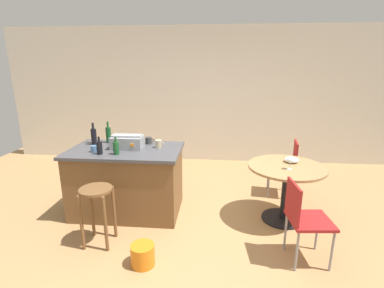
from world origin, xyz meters
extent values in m
plane|color=#A37A4C|center=(0.00, 0.00, 0.00)|extent=(8.80, 8.80, 0.00)
cube|color=beige|center=(0.00, 2.81, 1.35)|extent=(8.00, 0.10, 2.70)
cube|color=brown|center=(-0.84, 0.46, 0.43)|extent=(1.39, 0.83, 0.85)
cube|color=#424247|center=(-0.84, 0.46, 0.87)|extent=(1.45, 0.89, 0.04)
cylinder|color=brown|center=(-0.81, -0.17, 0.32)|extent=(0.04, 0.04, 0.64)
cylinder|color=brown|center=(-1.07, -0.17, 0.32)|extent=(0.04, 0.04, 0.64)
cylinder|color=brown|center=(-1.07, -0.43, 0.32)|extent=(0.04, 0.04, 0.64)
cylinder|color=brown|center=(-0.81, -0.43, 0.32)|extent=(0.04, 0.04, 0.64)
cylinder|color=brown|center=(-0.94, -0.30, 0.65)|extent=(0.35, 0.35, 0.03)
cylinder|color=black|center=(1.23, 0.41, 0.01)|extent=(0.52, 0.52, 0.02)
cylinder|color=black|center=(1.23, 0.41, 0.36)|extent=(0.07, 0.07, 0.71)
cylinder|color=#A37A4C|center=(1.23, 0.41, 0.73)|extent=(0.95, 0.95, 0.03)
cube|color=maroon|center=(1.30, -0.39, 0.45)|extent=(0.43, 0.43, 0.03)
cube|color=maroon|center=(1.11, -0.41, 0.65)|extent=(0.06, 0.36, 0.40)
cylinder|color=gray|center=(1.11, -0.24, 0.22)|extent=(0.02, 0.02, 0.44)
cylinder|color=gray|center=(1.15, -0.58, 0.22)|extent=(0.02, 0.02, 0.44)
cylinder|color=gray|center=(1.48, -0.54, 0.22)|extent=(0.02, 0.02, 0.44)
cylinder|color=gray|center=(1.45, -0.21, 0.22)|extent=(0.02, 0.02, 0.44)
cube|color=maroon|center=(1.34, 1.18, 0.46)|extent=(0.45, 0.45, 0.03)
cube|color=maroon|center=(1.53, 1.16, 0.66)|extent=(0.07, 0.36, 0.40)
cylinder|color=gray|center=(1.48, 0.99, 0.22)|extent=(0.02, 0.02, 0.45)
cylinder|color=gray|center=(1.53, 1.33, 0.22)|extent=(0.02, 0.02, 0.45)
cylinder|color=gray|center=(1.19, 1.38, 0.22)|extent=(0.02, 0.02, 0.45)
cylinder|color=gray|center=(1.15, 1.04, 0.22)|extent=(0.02, 0.02, 0.45)
cube|color=gray|center=(-0.82, 0.49, 0.97)|extent=(0.41, 0.24, 0.16)
cube|color=gray|center=(-0.82, 0.49, 1.06)|extent=(0.39, 0.15, 0.02)
cube|color=orange|center=(-0.92, 0.36, 0.97)|extent=(0.04, 0.01, 0.04)
cube|color=orange|center=(-0.72, 0.36, 0.97)|extent=(0.04, 0.01, 0.04)
cylinder|color=black|center=(-1.33, 0.63, 1.00)|extent=(0.07, 0.07, 0.22)
cylinder|color=black|center=(-1.33, 0.63, 1.15)|extent=(0.03, 0.03, 0.08)
cylinder|color=#194C23|center=(-1.17, 0.75, 1.00)|extent=(0.07, 0.07, 0.22)
cylinder|color=#194C23|center=(-1.17, 0.75, 1.15)|extent=(0.03, 0.03, 0.08)
cylinder|color=black|center=(-1.08, 0.21, 0.97)|extent=(0.07, 0.07, 0.16)
cylinder|color=black|center=(-1.08, 0.21, 1.08)|extent=(0.03, 0.03, 0.06)
cylinder|color=#194C23|center=(-1.37, 0.70, 1.00)|extent=(0.06, 0.06, 0.21)
cylinder|color=#194C23|center=(-1.37, 0.70, 1.14)|extent=(0.02, 0.02, 0.08)
cylinder|color=#194C23|center=(-0.87, 0.22, 0.97)|extent=(0.07, 0.07, 0.16)
cylinder|color=#194C23|center=(-0.87, 0.22, 1.08)|extent=(0.03, 0.03, 0.06)
cylinder|color=#383838|center=(-0.60, 0.74, 0.94)|extent=(0.09, 0.09, 0.09)
torus|color=#383838|center=(-0.54, 0.74, 0.94)|extent=(0.05, 0.01, 0.05)
cylinder|color=tan|center=(-0.42, 0.55, 0.94)|extent=(0.09, 0.09, 0.10)
torus|color=tan|center=(-0.36, 0.55, 0.95)|extent=(0.05, 0.01, 0.05)
cylinder|color=#4C7099|center=(-1.19, 0.29, 0.93)|extent=(0.08, 0.08, 0.08)
torus|color=#4C7099|center=(-1.14, 0.29, 0.94)|extent=(0.05, 0.01, 0.05)
cylinder|color=silver|center=(1.23, 0.29, 0.74)|extent=(0.06, 0.06, 0.00)
cylinder|color=silver|center=(1.23, 0.29, 0.79)|extent=(0.01, 0.01, 0.08)
ellipsoid|color=silver|center=(1.23, 0.29, 0.85)|extent=(0.07, 0.07, 0.06)
ellipsoid|color=white|center=(1.32, 0.55, 0.78)|extent=(0.18, 0.18, 0.07)
cylinder|color=orange|center=(-0.36, -0.62, 0.11)|extent=(0.24, 0.24, 0.22)
camera|label=1|loc=(0.35, -3.02, 1.95)|focal=26.62mm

